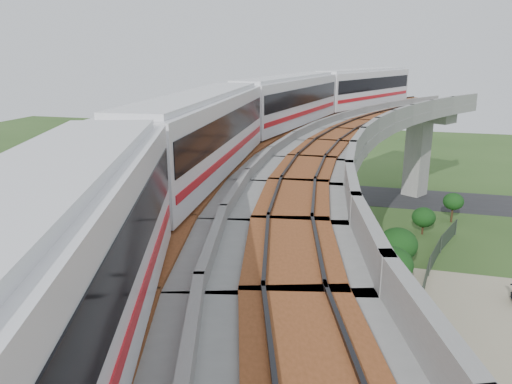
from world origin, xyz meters
TOP-DOWN VIEW (x-y plane):
  - ground at (0.00, 0.00)m, footprint 160.00×160.00m
  - asphalt_road at (0.00, 30.00)m, footprint 60.00×8.00m
  - viaduct at (3.84, 0.00)m, footprint 19.58×73.98m
  - metro_train at (0.37, 1.76)m, footprint 11.42×61.31m
  - fence at (9.75, 0.00)m, footprint 3.87×38.73m
  - tree_0 at (12.25, 22.92)m, footprint 1.89×1.89m
  - tree_1 at (9.42, 18.77)m, footprint 2.05×2.05m
  - tree_2 at (7.13, 9.96)m, footprint 2.86×2.86m
  - tree_3 at (6.70, 5.32)m, footprint 2.77×2.77m
  - tree_4 at (6.70, 0.75)m, footprint 1.84×1.84m

SIDE VIEW (x-z plane):
  - ground at x=0.00m, z-range 0.00..0.00m
  - asphalt_road at x=0.00m, z-range 0.00..0.03m
  - fence at x=9.75m, z-range 0.00..1.50m
  - tree_1 at x=9.42m, z-range 0.36..2.83m
  - tree_4 at x=6.70m, z-range 0.44..2.89m
  - tree_0 at x=12.25m, z-range 0.62..3.49m
  - tree_2 at x=7.13m, z-range 0.50..3.93m
  - tree_3 at x=6.70m, z-range 0.69..4.44m
  - viaduct at x=3.84m, z-range 3.35..14.75m
  - metro_train at x=0.37m, z-range 10.49..14.13m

